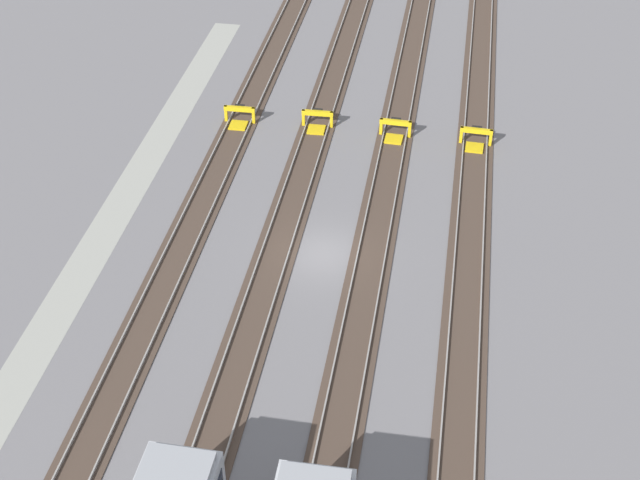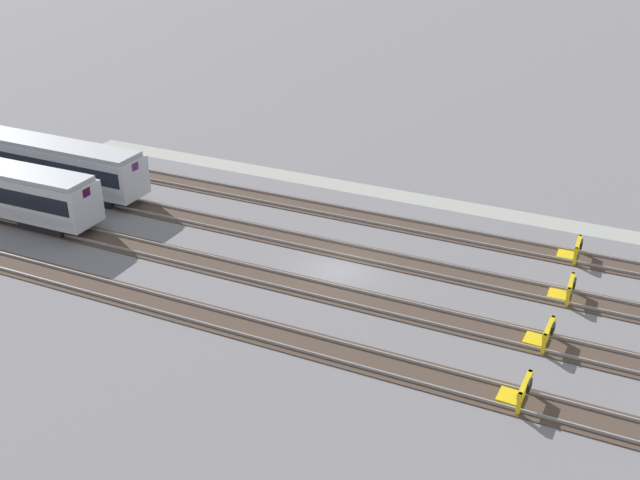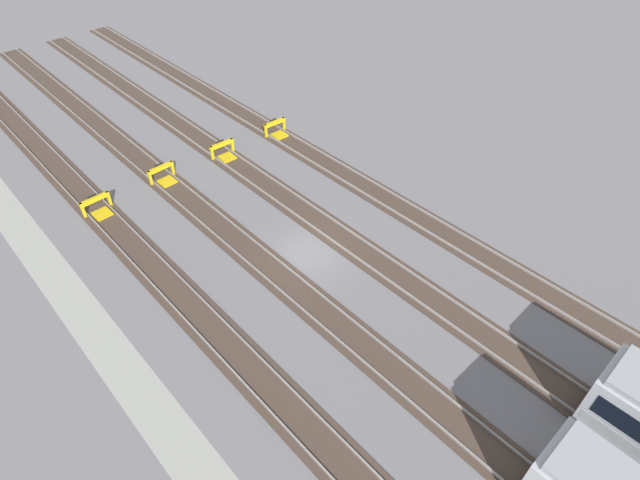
# 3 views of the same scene
# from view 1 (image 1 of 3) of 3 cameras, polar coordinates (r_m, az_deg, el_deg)

# --- Properties ---
(ground_plane) EXTENTS (400.00, 400.00, 0.00)m
(ground_plane) POSITION_cam_1_polar(r_m,az_deg,el_deg) (46.56, 0.23, -0.93)
(ground_plane) COLOR slate
(service_walkway) EXTENTS (54.00, 2.00, 0.01)m
(service_walkway) POSITION_cam_1_polar(r_m,az_deg,el_deg) (49.51, -13.59, 0.54)
(service_walkway) COLOR #9E9E93
(service_walkway) RESTS_ON ground
(rail_track_nearest) EXTENTS (90.00, 2.24, 0.21)m
(rail_track_nearest) POSITION_cam_1_polar(r_m,az_deg,el_deg) (48.05, -8.62, 0.05)
(rail_track_nearest) COLOR #47382D
(rail_track_nearest) RESTS_ON ground
(rail_track_near_inner) EXTENTS (90.00, 2.24, 0.21)m
(rail_track_near_inner) POSITION_cam_1_polar(r_m,az_deg,el_deg) (46.91, -2.79, -0.57)
(rail_track_near_inner) COLOR #47382D
(rail_track_near_inner) RESTS_ON ground
(rail_track_middle) EXTENTS (90.00, 2.24, 0.21)m
(rail_track_middle) POSITION_cam_1_polar(r_m,az_deg,el_deg) (46.28, 3.28, -1.20)
(rail_track_middle) COLOR #47382D
(rail_track_middle) RESTS_ON ground
(rail_track_far_inner) EXTENTS (90.00, 2.24, 0.21)m
(rail_track_far_inner) POSITION_cam_1_polar(r_m,az_deg,el_deg) (46.19, 9.44, -1.83)
(rail_track_far_inner) COLOR #47382D
(rail_track_far_inner) RESTS_ON ground
(bumper_stop_nearest_track) EXTENTS (1.36, 2.00, 1.22)m
(bumper_stop_nearest_track) POSITION_cam_1_polar(r_m,az_deg,el_deg) (57.51, -5.21, 7.81)
(bumper_stop_nearest_track) COLOR gold
(bumper_stop_nearest_track) RESTS_ON ground
(bumper_stop_near_inner_track) EXTENTS (1.36, 2.01, 1.22)m
(bumper_stop_near_inner_track) POSITION_cam_1_polar(r_m,az_deg,el_deg) (56.82, -0.20, 7.58)
(bumper_stop_near_inner_track) COLOR gold
(bumper_stop_near_inner_track) RESTS_ON ground
(bumper_stop_middle_track) EXTENTS (1.38, 2.01, 1.22)m
(bumper_stop_middle_track) POSITION_cam_1_polar(r_m,az_deg,el_deg) (56.03, 4.80, 6.96)
(bumper_stop_middle_track) COLOR gold
(bumper_stop_middle_track) RESTS_ON ground
(bumper_stop_far_inner_track) EXTENTS (1.38, 2.01, 1.22)m
(bumper_stop_far_inner_track) POSITION_cam_1_polar(r_m,az_deg,el_deg) (55.80, 9.92, 6.35)
(bumper_stop_far_inner_track) COLOR gold
(bumper_stop_far_inner_track) RESTS_ON ground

